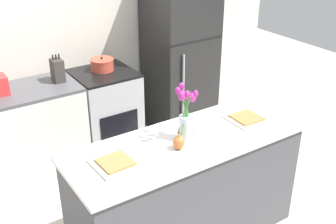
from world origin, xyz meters
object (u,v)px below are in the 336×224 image
at_px(plate_setting_right, 247,118).
at_px(knife_block, 57,70).
at_px(plate_setting_left, 116,163).
at_px(pear_figurine, 179,142).
at_px(cooking_pot, 102,64).
at_px(stove_range, 106,111).
at_px(flower_vase, 186,117).
at_px(refrigerator, 180,53).

height_order(plate_setting_right, knife_block, knife_block).
bearing_deg(plate_setting_left, pear_figurine, -7.99).
bearing_deg(cooking_pot, plate_setting_left, -112.74).
bearing_deg(plate_setting_left, stove_range, 67.11).
xyz_separation_m(flower_vase, knife_block, (-0.36, 1.60, -0.08)).
xyz_separation_m(refrigerator, cooking_pot, (-0.93, 0.06, 0.03)).
height_order(flower_vase, knife_block, flower_vase).
height_order(refrigerator, flower_vase, refrigerator).
bearing_deg(flower_vase, plate_setting_left, -178.13).
bearing_deg(stove_range, plate_setting_left, -112.89).
distance_m(pear_figurine, cooking_pot, 1.74).
relative_size(cooking_pot, knife_block, 0.90).
bearing_deg(cooking_pot, knife_block, -175.28).
distance_m(flower_vase, plate_setting_left, 0.60).
height_order(stove_range, cooking_pot, cooking_pot).
height_order(plate_setting_right, cooking_pot, cooking_pot).
relative_size(plate_setting_left, knife_block, 1.09).
distance_m(refrigerator, plate_setting_left, 2.28).
height_order(flower_vase, plate_setting_left, flower_vase).
relative_size(refrigerator, cooking_pot, 7.63).
height_order(stove_range, refrigerator, refrigerator).
bearing_deg(refrigerator, plate_setting_right, -106.46).
bearing_deg(plate_setting_left, plate_setting_right, 0.00).
bearing_deg(refrigerator, flower_vase, -123.60).
bearing_deg(flower_vase, cooking_pot, 85.74).
bearing_deg(plate_setting_right, cooking_pot, 105.35).
relative_size(pear_figurine, knife_block, 0.51).
distance_m(stove_range, knife_block, 0.73).
bearing_deg(knife_block, plate_setting_left, -97.45).
bearing_deg(refrigerator, pear_figurine, -125.07).
distance_m(stove_range, flower_vase, 1.71).
bearing_deg(cooking_pot, refrigerator, -3.66).
height_order(flower_vase, pear_figurine, flower_vase).
xyz_separation_m(refrigerator, plate_setting_right, (-0.47, -1.60, -0.01)).
bearing_deg(stove_range, pear_figurine, -97.53).
relative_size(stove_range, knife_block, 3.30).
distance_m(pear_figurine, plate_setting_left, 0.46).
distance_m(plate_setting_left, cooking_pot, 1.80).
relative_size(plate_setting_right, cooking_pot, 1.22).
distance_m(plate_setting_left, plate_setting_right, 1.15).
xyz_separation_m(stove_range, flower_vase, (-0.10, -1.58, 0.64)).
height_order(refrigerator, knife_block, refrigerator).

